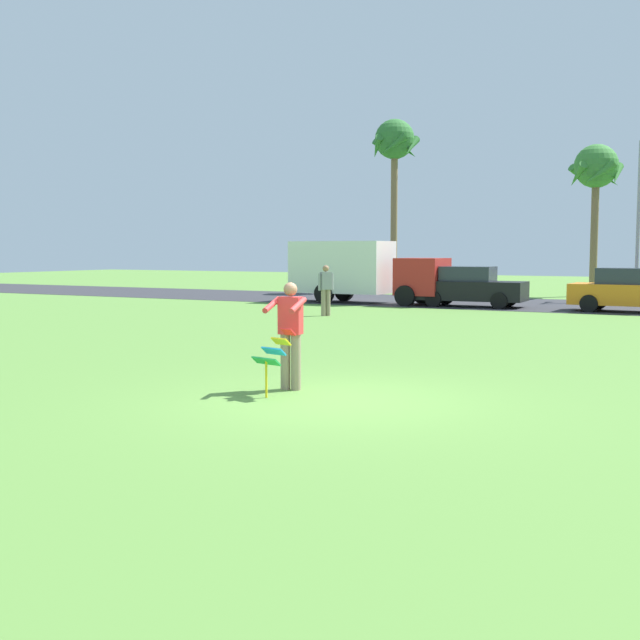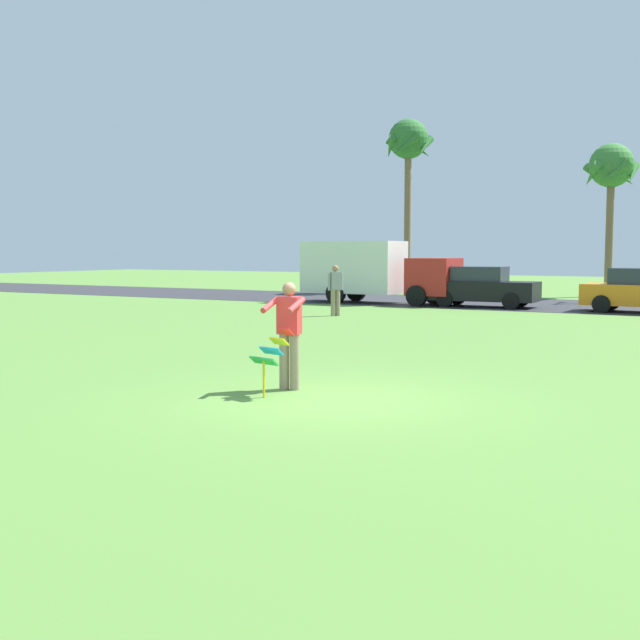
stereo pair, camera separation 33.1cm
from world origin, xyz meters
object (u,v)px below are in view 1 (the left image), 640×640
(kite_held, at_px, (274,353))
(palm_tree_left_near, at_px, (395,147))
(person_walker_near, at_px, (326,289))
(person_kite_flyer, at_px, (290,331))
(parked_car_black, at_px, (471,287))
(palm_tree_right_near, at_px, (596,172))
(parked_car_orange, at_px, (630,291))
(streetlight_pole, at_px, (639,210))
(parked_truck_red_cab, at_px, (359,270))

(kite_held, relative_size, palm_tree_left_near, 0.11)
(person_walker_near, bearing_deg, person_kite_flyer, -64.51)
(person_walker_near, bearing_deg, parked_car_black, 65.22)
(parked_car_black, bearing_deg, palm_tree_right_near, 73.35)
(parked_car_orange, height_order, palm_tree_right_near, palm_tree_right_near)
(streetlight_pole, xyz_separation_m, person_walker_near, (-8.38, -13.66, -3.06))
(person_kite_flyer, relative_size, palm_tree_left_near, 0.19)
(parked_truck_red_cab, bearing_deg, palm_tree_right_near, 51.83)
(parked_car_orange, bearing_deg, person_kite_flyer, -97.88)
(kite_held, bearing_deg, parked_car_orange, 82.54)
(kite_held, height_order, parked_car_black, parked_car_black)
(person_kite_flyer, height_order, palm_tree_left_near, palm_tree_left_near)
(person_kite_flyer, distance_m, kite_held, 0.67)
(parked_truck_red_cab, bearing_deg, person_kite_flyer, -67.61)
(person_kite_flyer, height_order, parked_car_orange, person_kite_flyer)
(person_kite_flyer, height_order, parked_car_black, person_kite_flyer)
(palm_tree_right_near, bearing_deg, person_walker_near, -109.97)
(person_kite_flyer, distance_m, parked_car_orange, 19.88)
(palm_tree_right_near, bearing_deg, streetlight_pole, -51.48)
(palm_tree_left_near, bearing_deg, parked_car_black, -51.80)
(parked_car_black, height_order, palm_tree_right_near, palm_tree_right_near)
(parked_car_black, height_order, streetlight_pole, streetlight_pole)
(palm_tree_right_near, height_order, person_walker_near, palm_tree_right_near)
(kite_held, relative_size, person_walker_near, 0.60)
(kite_held, bearing_deg, parked_car_black, 99.21)
(kite_held, xyz_separation_m, palm_tree_right_near, (-0.29, 30.34, 5.33))
(palm_tree_left_near, xyz_separation_m, streetlight_pole, (12.47, -1.96, -3.69))
(parked_car_black, bearing_deg, parked_truck_red_cab, 179.99)
(parked_car_black, distance_m, streetlight_pole, 9.45)
(parked_car_black, distance_m, palm_tree_left_near, 13.44)
(parked_truck_red_cab, height_order, streetlight_pole, streetlight_pole)
(kite_held, xyz_separation_m, streetlight_pole, (2.05, 27.39, 3.32))
(parked_car_black, xyz_separation_m, person_walker_near, (-3.03, -6.57, 0.16))
(parked_truck_red_cab, relative_size, palm_tree_left_near, 0.74)
(kite_held, bearing_deg, palm_tree_right_near, 90.55)
(person_kite_flyer, distance_m, palm_tree_right_near, 30.16)
(parked_truck_red_cab, relative_size, palm_tree_right_near, 0.92)
(parked_car_black, bearing_deg, person_kite_flyer, -80.70)
(streetlight_pole, bearing_deg, palm_tree_left_near, 171.05)
(parked_car_orange, bearing_deg, streetlight_pole, 94.87)
(kite_held, relative_size, parked_car_orange, 0.24)
(parked_car_black, distance_m, palm_tree_right_near, 11.71)
(person_kite_flyer, xyz_separation_m, streetlight_pole, (2.12, 26.79, 3.05))
(person_kite_flyer, height_order, kite_held, person_kite_flyer)
(parked_car_black, bearing_deg, parked_car_orange, 0.02)
(palm_tree_right_near, height_order, streetlight_pole, palm_tree_right_near)
(streetlight_pole, relative_size, person_walker_near, 4.05)
(parked_car_black, xyz_separation_m, parked_car_orange, (5.95, 0.00, 0.00))
(parked_car_black, bearing_deg, kite_held, -80.79)
(palm_tree_left_near, xyz_separation_m, person_walker_near, (4.10, -15.63, -6.75))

